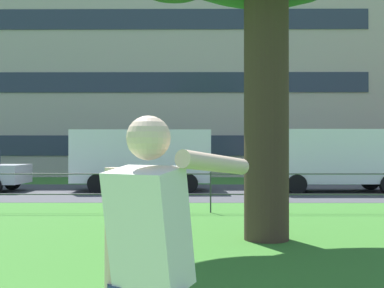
# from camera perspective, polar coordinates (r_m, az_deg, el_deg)

# --- Properties ---
(street_strip) EXTENTS (80.00, 7.29, 0.01)m
(street_strip) POSITION_cam_1_polar(r_m,az_deg,el_deg) (18.43, -6.92, -5.37)
(street_strip) COLOR #424247
(street_strip) RESTS_ON ground
(park_fence) EXTENTS (37.98, 0.04, 1.00)m
(park_fence) POSITION_cam_1_polar(r_m,az_deg,el_deg) (12.65, -10.29, -4.57)
(park_fence) COLOR #333833
(park_fence) RESTS_ON ground
(person_thrower) EXTENTS (0.77, 0.67, 1.75)m
(person_thrower) POSITION_cam_1_polar(r_m,az_deg,el_deg) (2.58, -4.78, -14.89)
(person_thrower) COLOR navy
(person_thrower) RESTS_ON ground
(panel_van_left) EXTENTS (5.07, 2.24, 2.24)m
(panel_van_left) POSITION_cam_1_polar(r_m,az_deg,el_deg) (18.79, -5.61, -1.41)
(panel_van_left) COLOR white
(panel_van_left) RESTS_ON ground
(panel_van_far_left) EXTENTS (5.03, 2.16, 2.24)m
(panel_van_far_left) POSITION_cam_1_polar(r_m,az_deg,el_deg) (18.95, 15.62, -1.39)
(panel_van_far_left) COLOR white
(panel_van_far_left) RESTS_ON ground
(apartment_building_background) EXTENTS (37.27, 12.25, 14.11)m
(apartment_building_background) POSITION_cam_1_polar(r_m,az_deg,el_deg) (34.35, -10.13, 8.73)
(apartment_building_background) COLOR #ADA393
(apartment_building_background) RESTS_ON ground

